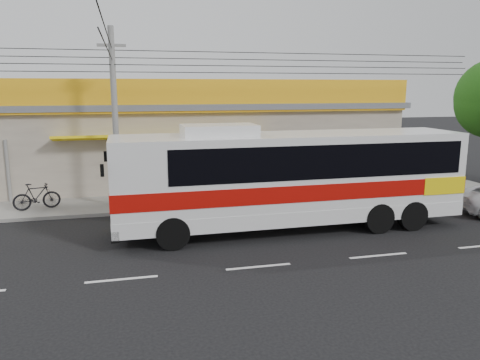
% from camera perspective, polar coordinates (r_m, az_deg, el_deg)
% --- Properties ---
extents(ground, '(120.00, 120.00, 0.00)m').
position_cam_1_polar(ground, '(16.59, -0.12, -7.43)').
color(ground, black).
rests_on(ground, ground).
extents(sidewalk, '(30.00, 3.20, 0.15)m').
position_cam_1_polar(sidewalk, '(22.22, -3.75, -2.41)').
color(sidewalk, gray).
rests_on(sidewalk, ground).
extents(lane_markings, '(50.00, 0.12, 0.01)m').
position_cam_1_polar(lane_markings, '(14.32, 2.27, -10.53)').
color(lane_markings, silver).
rests_on(lane_markings, ground).
extents(storefront_building, '(22.60, 9.20, 5.70)m').
position_cam_1_polar(storefront_building, '(27.23, -5.85, 4.83)').
color(storefront_building, gray).
rests_on(storefront_building, ground).
extents(coach_bus, '(13.06, 2.85, 4.02)m').
position_cam_1_polar(coach_bus, '(17.58, 6.84, 0.81)').
color(coach_bus, silver).
rests_on(coach_bus, ground).
extents(motorbike_dark, '(1.99, 0.97, 1.15)m').
position_cam_1_polar(motorbike_dark, '(21.83, -23.54, -1.83)').
color(motorbike_dark, black).
rests_on(motorbike_dark, sidewalk).
extents(utility_pole, '(34.00, 14.00, 7.79)m').
position_cam_1_polar(utility_pole, '(20.71, -15.32, 13.94)').
color(utility_pole, slate).
rests_on(utility_pole, ground).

